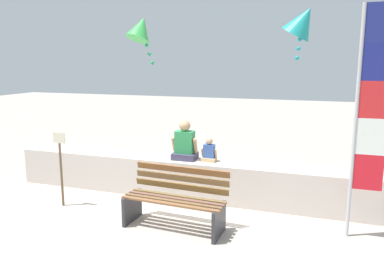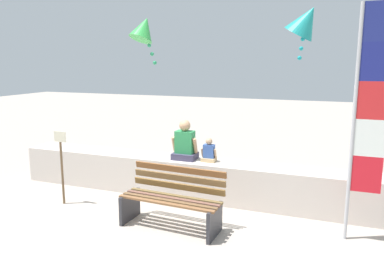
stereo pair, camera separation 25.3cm
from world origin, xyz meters
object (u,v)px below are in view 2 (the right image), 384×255
flag_banner (366,110)px  sign_post (62,161)px  park_bench (172,200)px  person_child (209,152)px  person_adult (185,144)px  kite_green (144,29)px  kite_teal (306,21)px

flag_banner → sign_post: (-4.76, -0.31, -1.08)m
park_bench → person_child: person_child is taller
park_bench → person_adult: person_adult is taller
park_bench → person_child: 1.37m
park_bench → kite_green: (-1.67, 2.38, 2.76)m
person_child → sign_post: bearing=-154.2°
person_adult → person_child: (0.47, 0.00, -0.12)m
park_bench → kite_green: bearing=125.0°
person_adult → kite_teal: 3.40m
park_bench → person_adult: bearing=103.1°
park_bench → flag_banner: 3.01m
person_adult → sign_post: person_adult is taller
person_child → sign_post: size_ratio=0.33×
sign_post → flag_banner: bearing=3.8°
person_child → kite_teal: 3.25m
person_child → sign_post: (-2.33, -1.13, -0.10)m
park_bench → kite_green: size_ratio=1.46×
kite_green → park_bench: bearing=-55.0°
sign_post → person_adult: bearing=31.1°
person_child → person_adult: bearing=-180.0°
flag_banner → sign_post: 4.89m
person_adult → person_child: person_adult is taller
flag_banner → kite_teal: kite_teal is taller
person_adult → sign_post: bearing=-148.9°
person_adult → kite_teal: (1.92, 1.65, 2.28)m
flag_banner → kite_green: 4.86m
flag_banner → sign_post: flag_banner is taller
park_bench → kite_teal: kite_teal is taller
person_adult → sign_post: size_ratio=0.56×
flag_banner → person_adult: bearing=164.3°
kite_teal → sign_post: size_ratio=0.89×
person_adult → flag_banner: bearing=-15.7°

